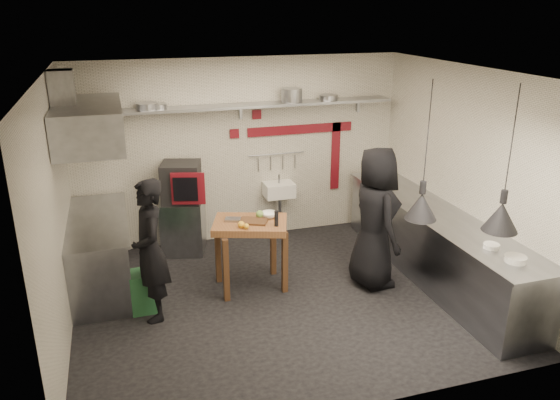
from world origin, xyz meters
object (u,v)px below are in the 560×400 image
object	(u,v)px
combi_oven	(181,182)
green_bin	(144,291)
chef_left	(150,251)
oven_stand	(183,226)
prep_table	(251,254)
chef_right	(375,218)

from	to	relation	value
combi_oven	green_bin	size ratio (longest dim) A/B	1.16
combi_oven	green_bin	xyz separation A→B (m)	(-0.70, -1.53, -0.84)
green_bin	chef_left	xyz separation A→B (m)	(0.11, -0.17, 0.60)
chef_left	combi_oven	bearing A→B (deg)	155.62
oven_stand	prep_table	bearing A→B (deg)	-47.54
chef_right	chef_left	bearing A→B (deg)	89.32
green_bin	combi_oven	bearing A→B (deg)	65.44
oven_stand	prep_table	distance (m)	1.52
oven_stand	green_bin	size ratio (longest dim) A/B	1.60
oven_stand	prep_table	size ratio (longest dim) A/B	0.87
green_bin	chef_left	bearing A→B (deg)	-58.10
combi_oven	chef_right	distance (m)	2.82
oven_stand	combi_oven	distance (m)	0.69
chef_right	oven_stand	bearing A→B (deg)	51.90
combi_oven	prep_table	world-z (taller)	combi_oven
prep_table	chef_right	size ratio (longest dim) A/B	0.50
combi_oven	chef_right	xyz separation A→B (m)	(2.24, -1.72, -0.16)
combi_oven	green_bin	distance (m)	1.88
green_bin	chef_right	size ratio (longest dim) A/B	0.27
green_bin	prep_table	world-z (taller)	prep_table
prep_table	chef_left	world-z (taller)	chef_left
green_bin	chef_right	distance (m)	3.02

